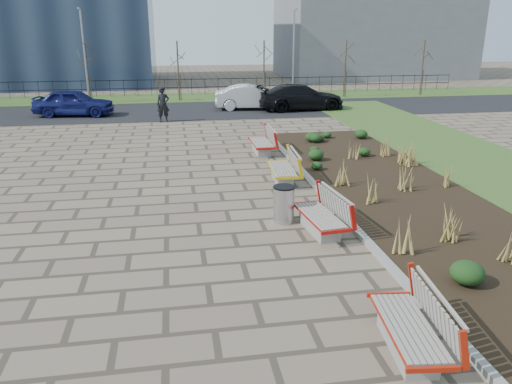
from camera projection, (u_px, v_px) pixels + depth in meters
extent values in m
plane|color=#73644F|center=(208.00, 284.00, 10.14)|extent=(120.00, 120.00, 0.00)
cube|color=black|center=(393.00, 190.00, 15.78)|extent=(4.50, 18.00, 0.10)
cube|color=gray|center=(322.00, 193.00, 15.40)|extent=(0.16, 18.00, 0.15)
cube|color=#33511E|center=(179.00, 98.00, 36.33)|extent=(80.00, 5.00, 0.04)
cube|color=black|center=(181.00, 111.00, 30.72)|extent=(80.00, 7.00, 0.02)
cylinder|color=#B2B2B7|center=(284.00, 205.00, 13.20)|extent=(0.56, 0.56, 0.97)
imported|color=black|center=(163.00, 105.00, 26.95)|extent=(0.73, 0.52, 1.88)
imported|color=navy|center=(74.00, 102.00, 28.80)|extent=(4.68, 2.37, 1.53)
imported|color=#BABDC2|center=(252.00, 97.00, 31.09)|extent=(4.67, 2.01, 1.50)
imported|color=black|center=(301.00, 97.00, 30.90)|extent=(5.53, 2.58, 1.56)
cube|color=slate|center=(371.00, 26.00, 50.99)|extent=(18.00, 12.00, 10.00)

